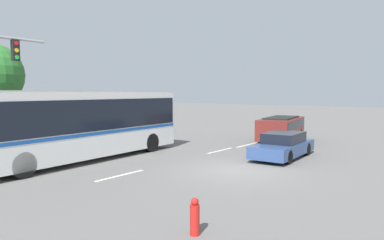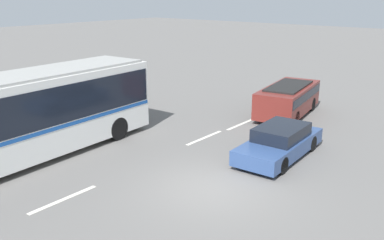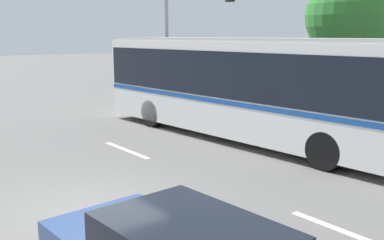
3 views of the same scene
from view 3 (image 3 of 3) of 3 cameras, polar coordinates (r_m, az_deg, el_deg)
name	(u,v)px [view 3 (image 3 of 3)]	position (r m, az deg, el deg)	size (l,w,h in m)	color
ground_plane	(81,212)	(9.08, -13.93, -11.28)	(140.00, 140.00, 0.00)	slate
city_bus	(241,82)	(14.73, 6.21, 4.89)	(11.75, 3.19, 3.28)	silver
traffic_light_pole	(186,21)	(19.16, -0.79, 12.48)	(5.55, 0.24, 5.81)	gray
street_tree_left	(348,16)	(20.52, 19.26, 12.43)	(3.59, 3.59, 5.96)	brown
lane_stripe_near	(127,150)	(13.39, -8.34, -3.85)	(2.40, 0.16, 0.01)	silver
lane_stripe_far	(349,234)	(8.36, 19.46, -13.53)	(2.40, 0.16, 0.01)	silver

